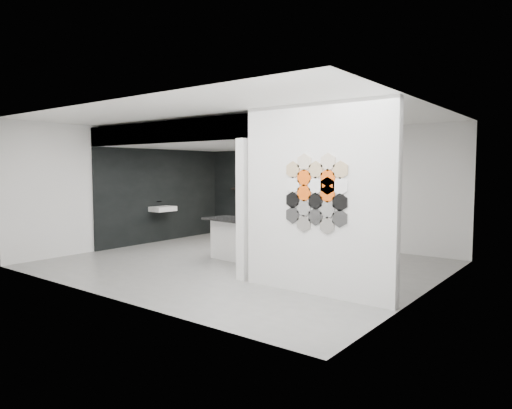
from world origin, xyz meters
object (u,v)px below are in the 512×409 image
at_px(kettle, 318,187).
at_px(utensil_cup, 255,187).
at_px(stockpot, 249,185).
at_px(glass_bowl, 323,189).
at_px(wall_basin, 163,209).
at_px(partition_panel, 317,200).
at_px(kitchen_island, 243,239).
at_px(glass_vase, 323,188).
at_px(bottle_dark, 265,186).

xyz_separation_m(kettle, utensil_cup, (-1.92, 0.00, -0.03)).
height_order(stockpot, glass_bowl, stockpot).
distance_m(wall_basin, glass_bowl, 4.00).
height_order(partition_panel, kitchen_island, partition_panel).
relative_size(glass_bowl, glass_vase, 0.81).
xyz_separation_m(wall_basin, bottle_dark, (1.66, 2.07, 0.56)).
bearing_deg(bottle_dark, stockpot, 180.00).
distance_m(kettle, glass_vase, 0.13).
bearing_deg(stockpot, wall_basin, -118.55).
bearing_deg(bottle_dark, kitchen_island, -62.18).
bearing_deg(bottle_dark, kettle, 0.00).
bearing_deg(wall_basin, kitchen_island, -10.44).
distance_m(kitchen_island, utensil_cup, 3.27).
height_order(partition_panel, wall_basin, partition_panel).
height_order(glass_vase, bottle_dark, bottle_dark).
bearing_deg(glass_bowl, kettle, 180.00).
bearing_deg(glass_vase, kettle, 180.00).
relative_size(kitchen_island, kettle, 8.41).
distance_m(glass_vase, utensil_cup, 2.05).
height_order(wall_basin, kitchen_island, kitchen_island).
relative_size(wall_basin, glass_vase, 3.81).
xyz_separation_m(partition_panel, glass_bowl, (-2.08, 3.87, -0.03)).
bearing_deg(partition_panel, kitchen_island, 152.88).
xyz_separation_m(kitchen_island, bottle_dark, (-1.39, 2.63, 0.98)).
distance_m(stockpot, glass_vase, 2.27).
height_order(glass_bowl, utensil_cup, utensil_cup).
distance_m(partition_panel, wall_basin, 5.78).
xyz_separation_m(wall_basin, kettle, (3.26, 2.07, 0.56)).
bearing_deg(glass_bowl, kitchen_island, -97.45).
xyz_separation_m(kitchen_island, kettle, (0.21, 2.63, 0.97)).
distance_m(partition_panel, stockpot, 5.81).
height_order(partition_panel, kettle, partition_panel).
bearing_deg(glass_vase, glass_bowl, 0.00).
bearing_deg(kitchen_island, bottle_dark, 125.40).
bearing_deg(glass_vase, partition_panel, -61.77).
xyz_separation_m(stockpot, kettle, (2.13, 0.00, -0.02)).
relative_size(partition_panel, stockpot, 11.16).
xyz_separation_m(partition_panel, stockpot, (-4.34, 3.87, 0.02)).
bearing_deg(stockpot, bottle_dark, 0.00).
distance_m(partition_panel, glass_vase, 4.39).
xyz_separation_m(kitchen_island, stockpot, (-1.92, 2.63, 0.99)).
height_order(kitchen_island, kettle, kettle).
distance_m(partition_panel, bottle_dark, 5.42).
xyz_separation_m(glass_vase, bottle_dark, (-1.73, 0.00, 0.01)).
bearing_deg(kettle, utensil_cup, 159.97).
distance_m(wall_basin, kitchen_island, 3.13).
distance_m(kitchen_island, stockpot, 3.40).
xyz_separation_m(wall_basin, glass_bowl, (3.39, 2.07, 0.52)).
height_order(partition_panel, stockpot, partition_panel).
height_order(kitchen_island, utensil_cup, utensil_cup).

